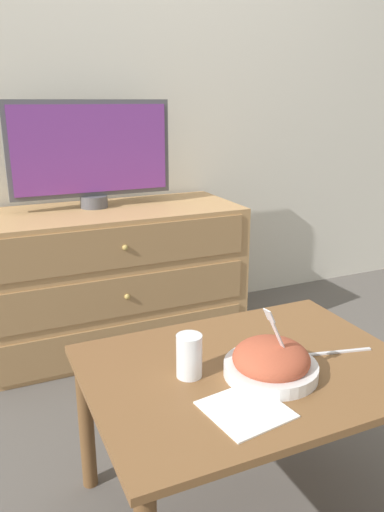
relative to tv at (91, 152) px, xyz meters
name	(u,v)px	position (x,y,z in m)	size (l,w,h in m)	color
ground_plane	(117,315)	(0.14, 0.21, -0.89)	(12.00, 12.00, 0.00)	#56514C
wall_back	(103,58)	(0.14, 0.23, 0.41)	(12.00, 0.05, 2.60)	silver
dresser	(111,278)	(0.04, -0.07, -0.57)	(1.18, 0.52, 0.65)	tan
tv	(91,152)	(0.00, 0.00, 0.00)	(0.72, 0.12, 0.47)	#515156
coffee_table	(249,388)	(0.10, -1.23, -0.51)	(0.83, 0.62, 0.45)	brown
takeout_bowl	(271,362)	(0.13, -1.29, -0.40)	(0.23, 0.23, 0.20)	silver
drink_cup	(189,358)	(-0.06, -1.21, -0.39)	(0.06, 0.06, 0.11)	beige
napkin	(246,409)	(-0.01, -1.39, -0.44)	(0.19, 0.19, 0.00)	white
knife	(338,352)	(0.36, -1.27, -0.44)	(0.19, 0.05, 0.01)	silver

